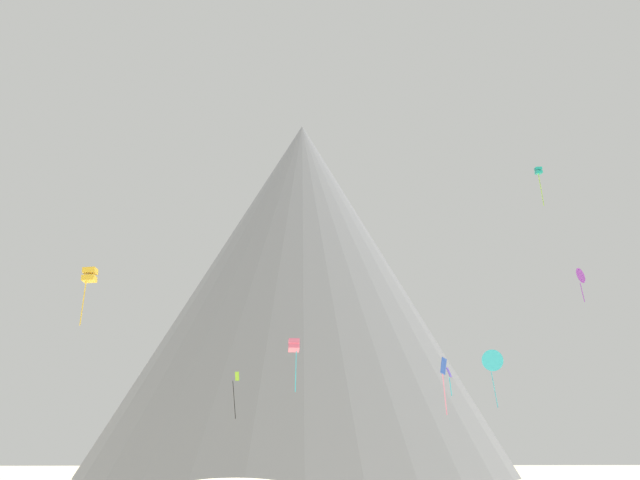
{
  "coord_description": "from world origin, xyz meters",
  "views": [
    {
      "loc": [
        -6.16,
        -23.45,
        3.53
      ],
      "look_at": [
        -1.44,
        40.49,
        25.13
      ],
      "focal_mm": 35.77,
      "sensor_mm": 36.0,
      "label": 1
    }
  ],
  "objects_px": {
    "rock_massif": "(300,289)",
    "kite_cyan_mid": "(492,361)",
    "kite_lime_low": "(236,386)",
    "kite_violet_mid": "(582,275)",
    "kite_teal_high": "(539,172)",
    "kite_rainbow_low": "(294,346)",
    "kite_indigo_low": "(449,375)",
    "kite_gold_mid": "(90,276)",
    "kite_blue_low": "(444,373)"
  },
  "relations": [
    {
      "from": "kite_rainbow_low",
      "to": "rock_massif",
      "type": "bearing_deg",
      "value": 85.24
    },
    {
      "from": "rock_massif",
      "to": "kite_blue_low",
      "type": "height_order",
      "value": "rock_massif"
    },
    {
      "from": "kite_rainbow_low",
      "to": "kite_violet_mid",
      "type": "bearing_deg",
      "value": 5.65
    },
    {
      "from": "kite_violet_mid",
      "to": "kite_indigo_low",
      "type": "bearing_deg",
      "value": 110.47
    },
    {
      "from": "kite_rainbow_low",
      "to": "kite_blue_low",
      "type": "distance_m",
      "value": 15.21
    },
    {
      "from": "kite_lime_low",
      "to": "kite_teal_high",
      "type": "relative_size",
      "value": 1.08
    },
    {
      "from": "rock_massif",
      "to": "kite_gold_mid",
      "type": "xyz_separation_m",
      "value": [
        -19.7,
        -63.74,
        -15.37
      ]
    },
    {
      "from": "kite_teal_high",
      "to": "rock_massif",
      "type": "bearing_deg",
      "value": -52.84
    },
    {
      "from": "kite_teal_high",
      "to": "kite_violet_mid",
      "type": "height_order",
      "value": "kite_teal_high"
    },
    {
      "from": "kite_rainbow_low",
      "to": "kite_teal_high",
      "type": "height_order",
      "value": "kite_teal_high"
    },
    {
      "from": "kite_lime_low",
      "to": "kite_rainbow_low",
      "type": "xyz_separation_m",
      "value": [
        6.19,
        -16.08,
        2.15
      ]
    },
    {
      "from": "kite_cyan_mid",
      "to": "kite_gold_mid",
      "type": "relative_size",
      "value": 1.46
    },
    {
      "from": "kite_blue_low",
      "to": "kite_teal_high",
      "type": "bearing_deg",
      "value": 37.54
    },
    {
      "from": "rock_massif",
      "to": "kite_cyan_mid",
      "type": "distance_m",
      "value": 48.59
    },
    {
      "from": "kite_gold_mid",
      "to": "kite_violet_mid",
      "type": "distance_m",
      "value": 50.28
    },
    {
      "from": "kite_teal_high",
      "to": "kite_rainbow_low",
      "type": "bearing_deg",
      "value": 21.56
    },
    {
      "from": "rock_massif",
      "to": "kite_teal_high",
      "type": "xyz_separation_m",
      "value": [
        26.44,
        -47.07,
        3.03
      ]
    },
    {
      "from": "kite_cyan_mid",
      "to": "rock_massif",
      "type": "bearing_deg",
      "value": -51.83
    },
    {
      "from": "kite_lime_low",
      "to": "kite_violet_mid",
      "type": "xyz_separation_m",
      "value": [
        37.49,
        -12.0,
        10.84
      ]
    },
    {
      "from": "kite_teal_high",
      "to": "kite_lime_low",
      "type": "bearing_deg",
      "value": -6.31
    },
    {
      "from": "kite_indigo_low",
      "to": "kite_teal_high",
      "type": "distance_m",
      "value": 29.95
    },
    {
      "from": "kite_gold_mid",
      "to": "kite_cyan_mid",
      "type": "bearing_deg",
      "value": -57.07
    },
    {
      "from": "kite_lime_low",
      "to": "kite_blue_low",
      "type": "relative_size",
      "value": 1.18
    },
    {
      "from": "kite_violet_mid",
      "to": "kite_gold_mid",
      "type": "bearing_deg",
      "value": 110.59
    },
    {
      "from": "kite_indigo_low",
      "to": "kite_cyan_mid",
      "type": "bearing_deg",
      "value": -142.93
    },
    {
      "from": "kite_blue_low",
      "to": "kite_violet_mid",
      "type": "height_order",
      "value": "kite_violet_mid"
    },
    {
      "from": "rock_massif",
      "to": "kite_rainbow_low",
      "type": "distance_m",
      "value": 57.62
    },
    {
      "from": "kite_cyan_mid",
      "to": "kite_rainbow_low",
      "type": "distance_m",
      "value": 28.38
    },
    {
      "from": "rock_massif",
      "to": "kite_lime_low",
      "type": "relative_size",
      "value": 19.05
    },
    {
      "from": "kite_cyan_mid",
      "to": "kite_indigo_low",
      "type": "bearing_deg",
      "value": 67.51
    },
    {
      "from": "kite_cyan_mid",
      "to": "kite_rainbow_low",
      "type": "xyz_separation_m",
      "value": [
        -24.26,
        -14.7,
        -0.86
      ]
    },
    {
      "from": "rock_massif",
      "to": "kite_cyan_mid",
      "type": "xyz_separation_m",
      "value": [
        21.43,
        -39.51,
        -18.45
      ]
    },
    {
      "from": "kite_gold_mid",
      "to": "rock_massif",
      "type": "bearing_deg",
      "value": -14.75
    },
    {
      "from": "kite_lime_low",
      "to": "kite_rainbow_low",
      "type": "bearing_deg",
      "value": 19.88
    },
    {
      "from": "kite_lime_low",
      "to": "kite_gold_mid",
      "type": "bearing_deg",
      "value": -23.81
    },
    {
      "from": "kite_cyan_mid",
      "to": "kite_teal_high",
      "type": "xyz_separation_m",
      "value": [
        5.0,
        -7.56,
        21.48
      ]
    },
    {
      "from": "kite_teal_high",
      "to": "kite_violet_mid",
      "type": "xyz_separation_m",
      "value": [
        2.04,
        -3.07,
        -13.65
      ]
    },
    {
      "from": "kite_lime_low",
      "to": "kite_violet_mid",
      "type": "relative_size",
      "value": 1.38
    },
    {
      "from": "kite_gold_mid",
      "to": "kite_teal_high",
      "type": "height_order",
      "value": "kite_teal_high"
    },
    {
      "from": "kite_blue_low",
      "to": "kite_violet_mid",
      "type": "relative_size",
      "value": 1.18
    },
    {
      "from": "kite_violet_mid",
      "to": "kite_teal_high",
      "type": "bearing_deg",
      "value": 38.42
    },
    {
      "from": "rock_massif",
      "to": "kite_gold_mid",
      "type": "height_order",
      "value": "rock_massif"
    },
    {
      "from": "kite_indigo_low",
      "to": "kite_gold_mid",
      "type": "bearing_deg",
      "value": -4.91
    },
    {
      "from": "kite_cyan_mid",
      "to": "kite_rainbow_low",
      "type": "relative_size",
      "value": 1.38
    },
    {
      "from": "rock_massif",
      "to": "kite_lime_low",
      "type": "xyz_separation_m",
      "value": [
        -9.01,
        -38.14,
        -21.45
      ]
    },
    {
      "from": "kite_rainbow_low",
      "to": "kite_blue_low",
      "type": "height_order",
      "value": "kite_rainbow_low"
    },
    {
      "from": "kite_lime_low",
      "to": "kite_gold_mid",
      "type": "distance_m",
      "value": 28.41
    },
    {
      "from": "kite_violet_mid",
      "to": "kite_cyan_mid",
      "type": "bearing_deg",
      "value": 38.33
    },
    {
      "from": "kite_gold_mid",
      "to": "kite_violet_mid",
      "type": "relative_size",
      "value": 1.21
    },
    {
      "from": "kite_cyan_mid",
      "to": "kite_gold_mid",
      "type": "bearing_deg",
      "value": 40.19
    }
  ]
}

